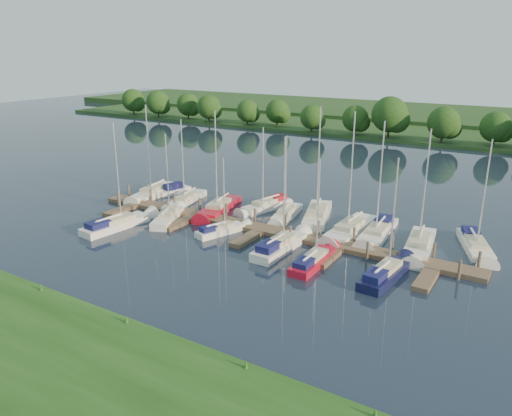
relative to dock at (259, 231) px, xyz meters
The scene contains 24 objects.
ground 7.31m from the dock, 90.00° to the right, with size 260.00×260.00×0.00m, color black.
near_bank 23.31m from the dock, 90.00° to the right, with size 90.00×10.00×0.50m, color #1A4212.
dock is the anchor object (origin of this frame).
mooring_pilings 1.19m from the dock, 90.00° to the left, with size 38.24×2.84×2.00m.
far_shore 67.69m from the dock, 90.00° to the left, with size 180.00×30.00×0.60m, color #1D3E17.
distant_hill 92.69m from the dock, 90.00° to the left, with size 220.00×40.00×1.40m, color #315224.
treeline 54.63m from the dock, 92.96° to the left, with size 145.71×10.04×8.22m.
sailboat_n_0 17.78m from the dock, 166.64° to the left, with size 3.48×8.80×11.10m.
motorboat 16.91m from the dock, 159.13° to the left, with size 2.37×4.92×1.58m.
sailboat_n_2 12.69m from the dock, 162.31° to the left, with size 3.07×7.79×9.83m.
sailboat_n_3 7.81m from the dock, 155.43° to the left, with size 3.59×8.89×11.21m.
sailboat_n_4 7.36m from the dock, 115.89° to the left, with size 3.22×7.29×9.36m.
sailboat_n_5 5.36m from the dock, 90.19° to the left, with size 2.65×6.97×8.92m.
sailboat_n_6 7.10m from the dock, 65.39° to the left, with size 4.55×9.37×11.90m.
sailboat_n_7 8.46m from the dock, 30.13° to the left, with size 2.50×9.40×11.95m.
sailboat_n_8 11.02m from the dock, 28.16° to the left, with size 2.59×8.92×11.13m.
sailboat_n_9 14.43m from the dock, 14.81° to the left, with size 2.91×8.67×11.08m.
sailboat_n_10 19.23m from the dock, 19.57° to the left, with size 4.17×7.94×10.09m.
sailboat_s_0 13.88m from the dock, 154.97° to the right, with size 2.76×8.39×10.64m.
sailboat_s_1 9.88m from the dock, behind, with size 3.82×6.95×9.26m.
sailboat_s_2 3.57m from the dock, 147.73° to the right, with size 2.96×5.80×7.58m.
sailboat_s_3 4.54m from the dock, 34.80° to the right, with size 2.03×7.94×10.34m.
sailboat_s_4 8.30m from the dock, 26.45° to the right, with size 1.70×7.01×8.97m.
sailboat_s_5 13.59m from the dock, 13.42° to the right, with size 2.43×7.57×9.69m.
Camera 1 is at (22.82, -30.58, 16.84)m, focal length 35.00 mm.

